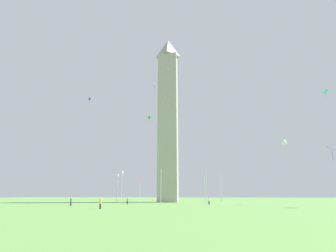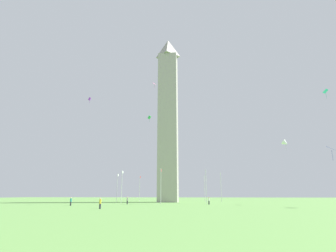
{
  "view_description": "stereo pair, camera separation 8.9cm",
  "coord_description": "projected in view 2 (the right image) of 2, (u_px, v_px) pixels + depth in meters",
  "views": [
    {
      "loc": [
        -82.34,
        -9.22,
        2.25
      ],
      "look_at": [
        0.0,
        0.0,
        23.24
      ],
      "focal_mm": 28.9,
      "sensor_mm": 36.0,
      "label": 1
    },
    {
      "loc": [
        -82.33,
        -9.31,
        2.25
      ],
      "look_at": [
        0.0,
        0.0,
        23.24
      ],
      "focal_mm": 28.9,
      "sensor_mm": 36.0,
      "label": 2
    }
  ],
  "objects": [
    {
      "name": "person_white_shirt",
      "position": [
        209.0,
        201.0,
        61.99
      ],
      "size": [
        0.32,
        0.32,
        1.64
      ],
      "rotation": [
        0.0,
        0.0,
        1.1
      ],
      "color": "#2D2D38",
      "rests_on": "ground"
    },
    {
      "name": "flagpole_ne",
      "position": [
        140.0,
        187.0,
        92.84
      ],
      "size": [
        1.12,
        0.14,
        8.51
      ],
      "color": "silver",
      "rests_on": "ground"
    },
    {
      "name": "flagpole_se",
      "position": [
        122.0,
        185.0,
        71.5
      ],
      "size": [
        1.12,
        0.14,
        8.51
      ],
      "color": "silver",
      "rests_on": "ground"
    },
    {
      "name": "person_gray_shirt",
      "position": [
        127.0,
        201.0,
        63.29
      ],
      "size": [
        0.32,
        0.32,
        1.71
      ],
      "rotation": [
        0.0,
        0.0,
        -0.0
      ],
      "color": "#2D2D38",
      "rests_on": "ground"
    },
    {
      "name": "kite_white_delta",
      "position": [
        285.0,
        143.0,
        68.46
      ],
      "size": [
        2.17,
        2.3,
        2.88
      ],
      "color": "white"
    },
    {
      "name": "person_yellow_shirt",
      "position": [
        100.0,
        203.0,
        42.93
      ],
      "size": [
        0.32,
        0.32,
        1.71
      ],
      "rotation": [
        0.0,
        0.0,
        -0.3
      ],
      "color": "#2D2D38",
      "rests_on": "ground"
    },
    {
      "name": "kite_green_box",
      "position": [
        149.0,
        117.0,
        79.78
      ],
      "size": [
        0.88,
        1.07,
        1.94
      ],
      "color": "green"
    },
    {
      "name": "flagpole_e",
      "position": [
        117.0,
        186.0,
        82.67
      ],
      "size": [
        1.12,
        0.14,
        8.51
      ],
      "color": "silver",
      "rests_on": "ground"
    },
    {
      "name": "kite_blue_diamond",
      "position": [
        331.0,
        149.0,
        49.97
      ],
      "size": [
        2.07,
        2.02,
        2.66
      ],
      "color": "blue"
    },
    {
      "name": "kite_pink_diamond",
      "position": [
        154.0,
        84.0,
        69.53
      ],
      "size": [
        1.14,
        1.11,
        1.52
      ],
      "color": "pink"
    },
    {
      "name": "flagpole_w",
      "position": [
        221.0,
        186.0,
        79.26
      ],
      "size": [
        1.12,
        0.14,
        8.51
      ],
      "color": "silver",
      "rests_on": "ground"
    },
    {
      "name": "ground_plane",
      "position": [
        168.0,
        202.0,
        79.77
      ],
      "size": [
        260.0,
        260.0,
        0.0
      ],
      "primitive_type": "plane",
      "color": "#609347"
    },
    {
      "name": "flagpole_sw",
      "position": [
        206.0,
        185.0,
        69.08
      ],
      "size": [
        1.12,
        0.14,
        8.51
      ],
      "color": "silver",
      "rests_on": "ground"
    },
    {
      "name": "flagpole_nw",
      "position": [
        205.0,
        187.0,
        90.43
      ],
      "size": [
        1.12,
        0.14,
        8.51
      ],
      "color": "silver",
      "rests_on": "ground"
    },
    {
      "name": "obelisk_monument",
      "position": [
        168.0,
        115.0,
        86.36
      ],
      "size": [
        5.91,
        5.91,
        53.72
      ],
      "color": "#A8A399",
      "rests_on": "ground"
    },
    {
      "name": "kite_purple_box",
      "position": [
        90.0,
        99.0,
        75.74
      ],
      "size": [
        0.55,
        0.75,
        1.66
      ],
      "color": "purple"
    },
    {
      "name": "kite_cyan_diamond",
      "position": [
        326.0,
        91.0,
        66.63
      ],
      "size": [
        1.59,
        1.62,
        2.14
      ],
      "color": "#33C6D1"
    },
    {
      "name": "flagpole_n",
      "position": [
        173.0,
        187.0,
        96.06
      ],
      "size": [
        1.12,
        0.14,
        8.51
      ],
      "color": "silver",
      "rests_on": "ground"
    },
    {
      "name": "flagpole_s",
      "position": [
        161.0,
        184.0,
        65.87
      ],
      "size": [
        1.12,
        0.14,
        8.51
      ],
      "color": "silver",
      "rests_on": "ground"
    },
    {
      "name": "person_teal_shirt",
      "position": [
        71.0,
        202.0,
        54.67
      ],
      "size": [
        0.32,
        0.32,
        1.68
      ],
      "rotation": [
        0.0,
        0.0,
        -0.62
      ],
      "color": "#2D2D38",
      "rests_on": "ground"
    }
  ]
}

